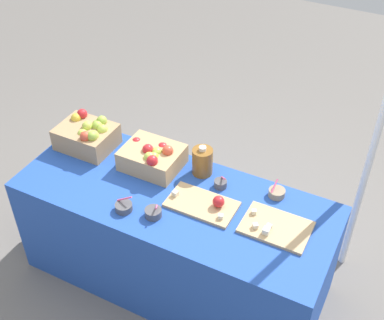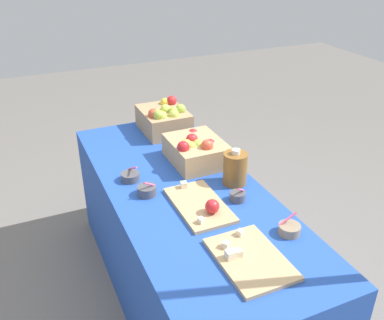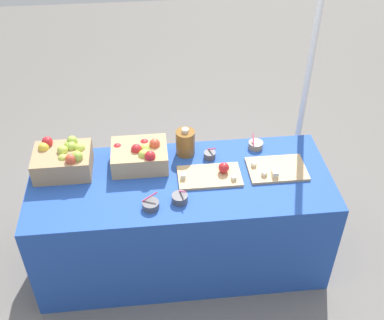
# 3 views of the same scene
# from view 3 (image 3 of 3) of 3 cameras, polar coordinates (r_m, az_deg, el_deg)

# --- Properties ---
(ground_plane) EXTENTS (10.00, 10.00, 0.00)m
(ground_plane) POSITION_cam_3_polar(r_m,az_deg,el_deg) (3.55, -1.17, -11.30)
(ground_plane) COLOR slate
(table) EXTENTS (1.90, 0.76, 0.74)m
(table) POSITION_cam_3_polar(r_m,az_deg,el_deg) (3.28, -1.25, -7.16)
(table) COLOR #234CAD
(table) RESTS_ON ground_plane
(apple_crate_left) EXTENTS (0.36, 0.28, 0.20)m
(apple_crate_left) POSITION_cam_3_polar(r_m,az_deg,el_deg) (3.13, -14.92, 0.05)
(apple_crate_left) COLOR tan
(apple_crate_left) RESTS_ON table
(apple_crate_middle) EXTENTS (0.36, 0.29, 0.18)m
(apple_crate_middle) POSITION_cam_3_polar(r_m,az_deg,el_deg) (3.10, -6.16, 0.59)
(apple_crate_middle) COLOR tan
(apple_crate_middle) RESTS_ON table
(cutting_board_front) EXTENTS (0.37, 0.26, 0.05)m
(cutting_board_front) POSITION_cam_3_polar(r_m,az_deg,el_deg) (3.12, 9.93, -1.07)
(cutting_board_front) COLOR tan
(cutting_board_front) RESTS_ON table
(cutting_board_back) EXTENTS (0.40, 0.22, 0.09)m
(cutting_board_back) POSITION_cam_3_polar(r_m,az_deg,el_deg) (3.03, 2.31, -1.72)
(cutting_board_back) COLOR tan
(cutting_board_back) RESTS_ON table
(sample_bowl_near) EXTENTS (0.08, 0.08, 0.09)m
(sample_bowl_near) POSITION_cam_3_polar(r_m,az_deg,el_deg) (3.17, 2.10, 0.60)
(sample_bowl_near) COLOR #4C4C51
(sample_bowl_near) RESTS_ON table
(sample_bowl_mid) EXTENTS (0.10, 0.10, 0.09)m
(sample_bowl_mid) POSITION_cam_3_polar(r_m,az_deg,el_deg) (3.29, 7.53, 1.79)
(sample_bowl_mid) COLOR gray
(sample_bowl_mid) RESTS_ON table
(sample_bowl_far) EXTENTS (0.10, 0.10, 0.10)m
(sample_bowl_far) POSITION_cam_3_polar(r_m,az_deg,el_deg) (2.86, -1.46, -4.53)
(sample_bowl_far) COLOR #4C4C51
(sample_bowl_far) RESTS_ON table
(sample_bowl_extra) EXTENTS (0.10, 0.10, 0.10)m
(sample_bowl_extra) POSITION_cam_3_polar(r_m,az_deg,el_deg) (2.83, -4.90, -5.28)
(sample_bowl_extra) COLOR #4C4C51
(sample_bowl_extra) RESTS_ON table
(cider_jug) EXTENTS (0.13, 0.13, 0.20)m
(cider_jug) POSITION_cam_3_polar(r_m,az_deg,el_deg) (3.17, -0.79, 2.09)
(cider_jug) COLOR brown
(cider_jug) RESTS_ON table
(tent_pole) EXTENTS (0.04, 0.04, 1.98)m
(tent_pole) POSITION_cam_3_polar(r_m,az_deg,el_deg) (3.57, 13.37, 8.61)
(tent_pole) COLOR white
(tent_pole) RESTS_ON ground_plane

